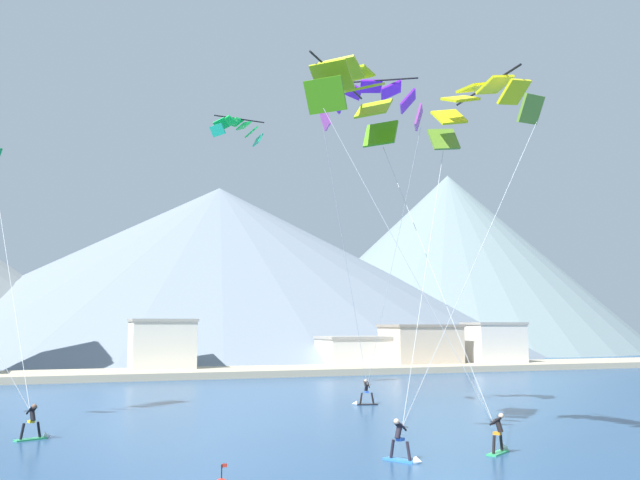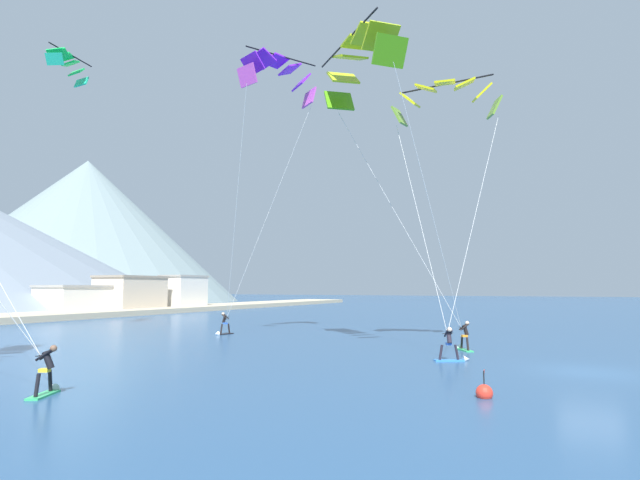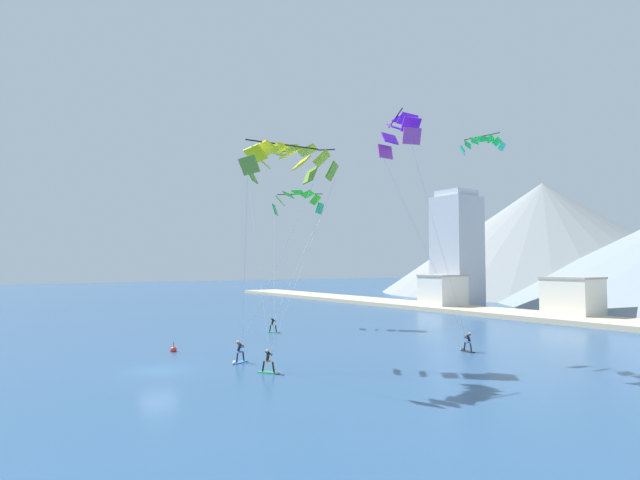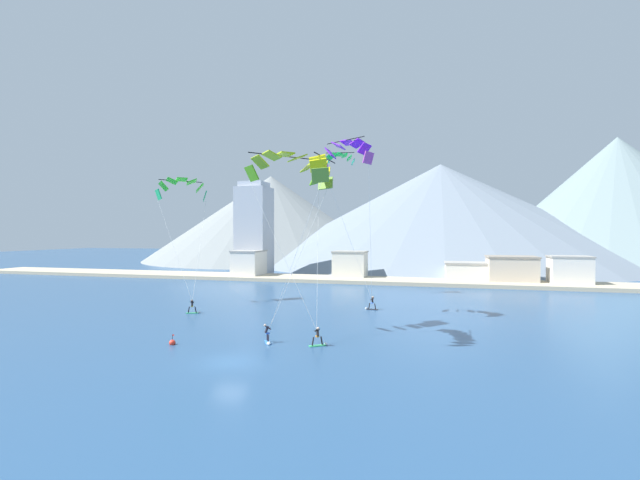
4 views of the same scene
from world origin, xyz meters
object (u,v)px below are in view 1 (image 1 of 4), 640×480
Objects in this scene: kitesurfer_mid_center at (35,428)px; parafoil_kite_far_left at (354,94)px; parafoil_kite_near_lead at (480,106)px; parafoil_kite_near_trail at (371,102)px; kitesurfer_near_trail at (364,397)px; kitesurfer_far_left at (500,440)px; kitesurfer_near_lead at (404,448)px; parafoil_kite_distant_high_outer at (237,128)px.

parafoil_kite_far_left is (13.84, -6.14, 15.97)m from kitesurfer_mid_center.
parafoil_kite_near_trail is (0.03, 11.98, 3.77)m from parafoil_kite_near_lead.
kitesurfer_far_left is (-1.86, -18.57, -0.01)m from kitesurfer_near_trail.
parafoil_kite_far_left is at bearing -119.50° from parafoil_kite_near_trail.
kitesurfer_near_lead is 1.00× the size of kitesurfer_mid_center.
kitesurfer_far_left is at bearing -80.77° from parafoil_kite_near_lead.
kitesurfer_near_trail is 0.11× the size of parafoil_kite_far_left.
kitesurfer_near_lead is at bearing -89.55° from parafoil_kite_far_left.
parafoil_kite_far_left reaches higher than kitesurfer_mid_center.
kitesurfer_near_lead is 17.65m from kitesurfer_mid_center.
parafoil_kite_distant_high_outer is (-6.40, 10.96, 20.93)m from kitesurfer_near_trail.
parafoil_kite_distant_high_outer is (-4.47, 16.87, 2.39)m from parafoil_kite_near_trail.
parafoil_kite_near_trail reaches higher than parafoil_kite_far_left.
kitesurfer_mid_center is 31.50m from parafoil_kite_distant_high_outer.
kitesurfer_far_left is 0.12× the size of parafoil_kite_near_lead.
parafoil_kite_far_left is at bearing 140.56° from parafoil_kite_near_lead.
parafoil_kite_far_left is (-6.57, -14.10, 15.97)m from kitesurfer_near_trail.
kitesurfer_near_lead is 0.11× the size of parafoil_kite_far_left.
kitesurfer_near_trail is (6.53, 18.87, 0.01)m from kitesurfer_near_lead.
kitesurfer_near_trail is 18.66m from kitesurfer_far_left.
parafoil_kite_distant_high_outer reaches higher than kitesurfer_mid_center.
kitesurfer_near_lead is 0.12× the size of parafoil_kite_near_lead.
kitesurfer_far_left is 0.37× the size of parafoil_kite_distant_high_outer.
kitesurfer_far_left is 0.09× the size of parafoil_kite_near_trail.
kitesurfer_mid_center is at bearing 156.08° from parafoil_kite_far_left.
kitesurfer_mid_center is (-20.41, -7.96, 0.01)m from kitesurfer_near_trail.
parafoil_kite_near_trail reaches higher than kitesurfer_mid_center.
kitesurfer_far_left is (4.68, 0.30, -0.00)m from kitesurfer_near_lead.
parafoil_kite_near_trail reaches higher than kitesurfer_near_lead.
parafoil_kite_near_lead is at bearing -28.29° from kitesurfer_mid_center.
parafoil_kite_far_left is at bearing -23.92° from kitesurfer_mid_center.
kitesurfer_mid_center reaches higher than kitesurfer_near_trail.
parafoil_kite_distant_high_outer is at bearing 53.49° from kitesurfer_mid_center.
kitesurfer_far_left is 22.45m from parafoil_kite_near_trail.
kitesurfer_mid_center is 25.63m from parafoil_kite_near_lead.
kitesurfer_mid_center is 0.11× the size of parafoil_kite_far_left.
parafoil_kite_near_lead reaches higher than kitesurfer_near_trail.
kitesurfer_mid_center is 22.01m from parafoil_kite_far_left.
kitesurfer_mid_center is (-13.88, 10.91, 0.01)m from kitesurfer_near_lead.
kitesurfer_near_trail is 23.28m from parafoil_kite_near_lead.
parafoil_kite_distant_high_outer reaches higher than kitesurfer_near_lead.
parafoil_kite_far_left is (-0.04, 4.77, 15.98)m from kitesurfer_near_lead.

